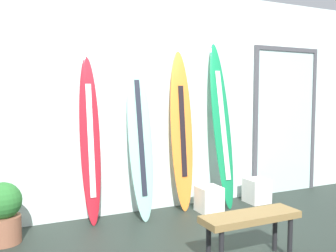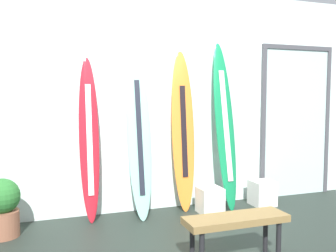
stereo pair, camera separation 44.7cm
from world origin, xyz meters
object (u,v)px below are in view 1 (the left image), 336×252
object	(u,v)px
surfboard_crimson	(90,142)
surfboard_sunset	(182,132)
surfboard_emerald	(222,126)
bench	(250,221)
display_block_center	(209,199)
surfboard_seafoam	(140,138)
potted_plant	(3,212)
display_block_left	(257,191)
glass_door	(285,118)

from	to	relation	value
surfboard_crimson	surfboard_sunset	xyz separation A→B (m)	(1.17, 0.02, 0.06)
surfboard_emerald	bench	distance (m)	1.80
surfboard_sunset	display_block_center	bearing A→B (deg)	-39.81
surfboard_emerald	display_block_center	world-z (taller)	surfboard_emerald
surfboard_emerald	bench	size ratio (longest dim) A/B	2.37
surfboard_seafoam	potted_plant	distance (m)	1.63
surfboard_emerald	display_block_left	size ratio (longest dim) A/B	6.61
surfboard_seafoam	surfboard_sunset	xyz separation A→B (m)	(0.59, 0.09, 0.04)
display_block_left	glass_door	bearing A→B (deg)	21.88
surfboard_sunset	surfboard_crimson	bearing A→B (deg)	-179.20
surfboard_crimson	display_block_left	size ratio (longest dim) A/B	5.85
surfboard_crimson	bench	size ratio (longest dim) A/B	2.10
surfboard_seafoam	surfboard_sunset	size ratio (longest dim) A/B	0.96
surfboard_seafoam	surfboard_sunset	bearing A→B (deg)	8.19
display_block_left	glass_door	distance (m)	1.25
surfboard_sunset	potted_plant	size ratio (longest dim) A/B	3.33
display_block_left	display_block_center	xyz separation A→B (m)	(-0.80, -0.07, -0.00)
surfboard_crimson	glass_door	distance (m)	3.00
display_block_center	glass_door	xyz separation A→B (m)	(1.55, 0.37, 0.96)
surfboard_sunset	display_block_center	world-z (taller)	surfboard_sunset
display_block_center	bench	distance (m)	1.45
surfboard_seafoam	glass_door	size ratio (longest dim) A/B	0.89
surfboard_crimson	potted_plant	world-z (taller)	surfboard_crimson
surfboard_crimson	bench	bearing A→B (deg)	-57.24
surfboard_seafoam	bench	xyz separation A→B (m)	(0.44, -1.51, -0.58)
potted_plant	bench	bearing A→B (deg)	-35.21
surfboard_sunset	potted_plant	bearing A→B (deg)	-173.69
surfboard_emerald	bench	bearing A→B (deg)	-114.53
surfboard_crimson	potted_plant	bearing A→B (deg)	-166.88
bench	surfboard_emerald	bearing A→B (deg)	65.47
glass_door	potted_plant	world-z (taller)	glass_door
surfboard_emerald	surfboard_sunset	bearing A→B (deg)	171.41
surfboard_emerald	glass_door	xyz separation A→B (m)	(1.28, 0.23, 0.06)
surfboard_crimson	surfboard_seafoam	xyz separation A→B (m)	(0.57, -0.07, 0.02)
display_block_left	display_block_center	size ratio (longest dim) A/B	1.02
display_block_center	glass_door	size ratio (longest dim) A/B	0.15
surfboard_seafoam	glass_door	xyz separation A→B (m)	(2.41, 0.23, 0.17)
surfboard_crimson	display_block_left	world-z (taller)	surfboard_crimson
surfboard_crimson	surfboard_emerald	distance (m)	1.71
display_block_center	glass_door	world-z (taller)	glass_door
potted_plant	surfboard_emerald	bearing A→B (deg)	3.24
surfboard_sunset	potted_plant	distance (m)	2.21
surfboard_sunset	surfboard_emerald	distance (m)	0.55
surfboard_crimson	potted_plant	xyz separation A→B (m)	(-0.92, -0.21, -0.62)
surfboard_crimson	display_block_left	distance (m)	2.37
display_block_left	bench	distance (m)	1.90
surfboard_seafoam	surfboard_emerald	xyz separation A→B (m)	(1.13, 0.00, 0.11)
surfboard_sunset	display_block_center	size ratio (longest dim) A/B	6.35
display_block_left	potted_plant	size ratio (longest dim) A/B	0.54
display_block_center	bench	world-z (taller)	bench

